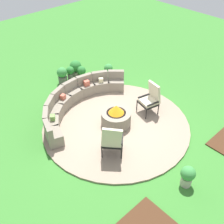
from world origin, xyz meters
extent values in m
plane|color=#387A2D|center=(0.00, 0.00, 0.00)|extent=(24.00, 24.00, 0.00)
cylinder|color=gray|center=(0.00, 0.00, 0.03)|extent=(4.92, 4.92, 0.06)
cylinder|color=gray|center=(0.00, 0.00, 0.30)|extent=(0.99, 0.99, 0.49)
cylinder|color=black|center=(0.00, 0.00, 0.52)|extent=(0.64, 0.64, 0.06)
cone|color=orange|center=(0.00, 0.00, 0.69)|extent=(0.52, 0.52, 0.28)
cube|color=gray|center=(1.44, 1.52, 0.27)|extent=(0.75, 0.75, 0.42)
cube|color=gray|center=(1.54, 1.62, 0.66)|extent=(0.55, 0.54, 0.34)
cube|color=gray|center=(0.96, 1.87, 0.27)|extent=(0.75, 0.68, 0.42)
cube|color=gray|center=(1.02, 1.99, 0.66)|extent=(0.62, 0.42, 0.34)
cube|color=gray|center=(0.39, 2.06, 0.27)|extent=(0.69, 0.56, 0.42)
cube|color=gray|center=(0.42, 2.20, 0.66)|extent=(0.63, 0.27, 0.34)
cube|color=gray|center=(-0.21, 2.09, 0.27)|extent=(0.65, 0.51, 0.42)
cube|color=gray|center=(-0.22, 2.23, 0.66)|extent=(0.63, 0.22, 0.34)
cube|color=gray|center=(-0.79, 1.94, 0.27)|extent=(0.74, 0.65, 0.42)
cube|color=gray|center=(-0.84, 2.08, 0.66)|extent=(0.63, 0.38, 0.34)
cube|color=gray|center=(-1.31, 1.64, 0.27)|extent=(0.76, 0.73, 0.42)
cube|color=gray|center=(-1.40, 1.75, 0.66)|extent=(0.58, 0.51, 0.34)
cube|color=gray|center=(-1.72, 1.20, 0.27)|extent=(0.72, 0.76, 0.42)
cube|color=gray|center=(-1.84, 1.29, 0.66)|extent=(0.48, 0.59, 0.34)
cube|color=gray|center=(-1.99, 0.67, 0.27)|extent=(0.62, 0.72, 0.42)
cube|color=gray|center=(-2.12, 0.71, 0.66)|extent=(0.35, 0.63, 0.34)
cube|color=#70A34C|center=(-1.68, 1.17, 0.57)|extent=(0.21, 0.22, 0.17)
cube|color=beige|center=(0.93, 1.82, 0.57)|extent=(0.23, 0.22, 0.17)
cube|color=#BC5B47|center=(-0.77, 1.90, 0.57)|extent=(0.21, 0.19, 0.17)
cube|color=#BC5B47|center=(0.38, 2.01, 0.58)|extent=(0.22, 0.20, 0.20)
cylinder|color=black|center=(-0.96, -0.46, 0.25)|extent=(0.04, 0.04, 0.38)
cylinder|color=black|center=(-0.58, -0.88, 0.25)|extent=(0.04, 0.04, 0.38)
cylinder|color=black|center=(-1.34, -0.80, 0.25)|extent=(0.04, 0.04, 0.38)
cylinder|color=black|center=(-0.96, -1.23, 0.25)|extent=(0.04, 0.04, 0.38)
cube|color=black|center=(-0.96, -0.84, 0.47)|extent=(0.82, 0.82, 0.05)
cube|color=beige|center=(-0.96, -0.84, 0.54)|extent=(0.75, 0.76, 0.09)
cube|color=beige|center=(-1.14, -1.00, 0.84)|extent=(0.44, 0.54, 0.74)
cube|color=black|center=(-1.15, -0.64, 0.60)|extent=(0.38, 0.35, 0.04)
cube|color=black|center=(-0.78, -1.05, 0.60)|extent=(0.38, 0.35, 0.04)
cylinder|color=black|center=(0.93, -0.51, 0.25)|extent=(0.04, 0.04, 0.38)
cylinder|color=black|center=(1.06, 0.04, 0.25)|extent=(0.04, 0.04, 0.38)
cylinder|color=black|center=(1.43, -0.63, 0.25)|extent=(0.04, 0.04, 0.38)
cylinder|color=black|center=(1.56, -0.08, 0.25)|extent=(0.04, 0.04, 0.38)
cube|color=black|center=(1.24, -0.30, 0.47)|extent=(0.67, 0.71, 0.05)
cube|color=beige|center=(1.24, -0.30, 0.54)|extent=(0.62, 0.65, 0.09)
cube|color=beige|center=(1.47, -0.35, 0.84)|extent=(0.30, 0.60, 0.73)
cube|color=black|center=(1.18, -0.56, 0.60)|extent=(0.47, 0.16, 0.04)
cube|color=black|center=(1.30, -0.03, 0.60)|extent=(0.47, 0.16, 0.04)
cylinder|color=#A89E8E|center=(2.01, 2.58, 0.11)|extent=(0.26, 0.26, 0.23)
sphere|color=#3D8E42|center=(2.01, 2.58, 0.37)|extent=(0.37, 0.37, 0.37)
sphere|color=yellow|center=(2.05, 2.58, 0.43)|extent=(0.12, 0.12, 0.12)
cylinder|color=#605B56|center=(0.66, 3.46, 0.13)|extent=(0.27, 0.27, 0.27)
sphere|color=#2D7A33|center=(0.66, 3.46, 0.41)|extent=(0.33, 0.33, 0.33)
cylinder|color=#605B56|center=(0.24, 3.43, 0.15)|extent=(0.36, 0.36, 0.30)
sphere|color=#3D8E42|center=(0.24, 3.43, 0.49)|extent=(0.41, 0.41, 0.41)
cylinder|color=#A89E8E|center=(1.01, 3.55, 0.11)|extent=(0.38, 0.38, 0.23)
sphere|color=#2D7A33|center=(1.01, 3.55, 0.44)|extent=(0.50, 0.50, 0.50)
cylinder|color=#A89E8E|center=(-0.30, -3.02, 0.14)|extent=(0.30, 0.30, 0.29)
sphere|color=#3D8E42|center=(-0.30, -3.02, 0.45)|extent=(0.40, 0.40, 0.40)
cylinder|color=#A89E8E|center=(1.06, 3.21, 0.10)|extent=(0.27, 0.27, 0.20)
sphere|color=#2D7A33|center=(1.06, 3.21, 0.35)|extent=(0.37, 0.37, 0.37)
camera|label=1|loc=(-4.83, -4.97, 6.07)|focal=43.51mm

